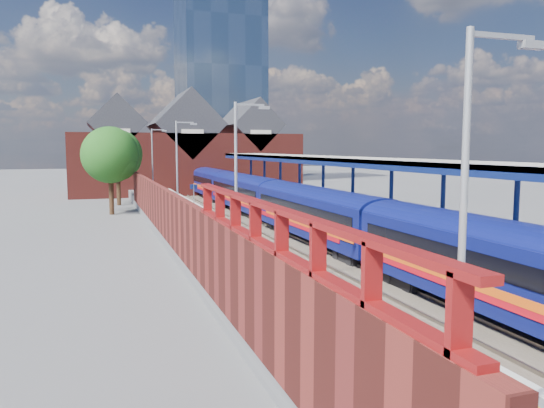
{
  "coord_description": "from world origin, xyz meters",
  "views": [
    {
      "loc": [
        -11.98,
        -14.86,
        6.18
      ],
      "look_at": [
        -1.28,
        16.89,
        2.6
      ],
      "focal_mm": 35.0,
      "sensor_mm": 36.0,
      "label": 1
    }
  ],
  "objects_px": {
    "parked_car_silver": "(474,236)",
    "parked_car_blue": "(429,224)",
    "train": "(276,199)",
    "parked_car_dark": "(440,222)",
    "lamp_post_d": "(154,160)",
    "lamp_post_c": "(179,165)",
    "platform_sign": "(194,195)",
    "lamp_post_b": "(239,177)",
    "lamp_post_a": "(470,223)"
  },
  "relations": [
    {
      "from": "parked_car_silver",
      "to": "parked_car_blue",
      "type": "xyz_separation_m",
      "value": [
        0.47,
        4.58,
        -0.05
      ]
    },
    {
      "from": "train",
      "to": "parked_car_silver",
      "type": "height_order",
      "value": "train"
    },
    {
      "from": "parked_car_silver",
      "to": "parked_car_dark",
      "type": "relative_size",
      "value": 0.93
    },
    {
      "from": "lamp_post_d",
      "to": "train",
      "type": "bearing_deg",
      "value": -60.37
    },
    {
      "from": "train",
      "to": "parked_car_dark",
      "type": "bearing_deg",
      "value": -59.63
    },
    {
      "from": "train",
      "to": "lamp_post_c",
      "type": "height_order",
      "value": "lamp_post_c"
    },
    {
      "from": "lamp_post_c",
      "to": "platform_sign",
      "type": "relative_size",
      "value": 2.8
    },
    {
      "from": "train",
      "to": "lamp_post_b",
      "type": "xyz_separation_m",
      "value": [
        -7.86,
        -18.19,
        2.87
      ]
    },
    {
      "from": "lamp_post_a",
      "to": "lamp_post_b",
      "type": "distance_m",
      "value": 14.0
    },
    {
      "from": "lamp_post_d",
      "to": "platform_sign",
      "type": "xyz_separation_m",
      "value": [
        1.36,
        -14.0,
        -2.3
      ]
    },
    {
      "from": "lamp_post_a",
      "to": "lamp_post_b",
      "type": "height_order",
      "value": "same"
    },
    {
      "from": "lamp_post_a",
      "to": "lamp_post_c",
      "type": "height_order",
      "value": "same"
    },
    {
      "from": "platform_sign",
      "to": "parked_car_dark",
      "type": "height_order",
      "value": "platform_sign"
    },
    {
      "from": "train",
      "to": "parked_car_silver",
      "type": "xyz_separation_m",
      "value": [
        5.11,
        -16.68,
        -0.51
      ]
    },
    {
      "from": "parked_car_blue",
      "to": "parked_car_dark",
      "type": "bearing_deg",
      "value": -55.18
    },
    {
      "from": "parked_car_dark",
      "to": "lamp_post_b",
      "type": "bearing_deg",
      "value": 129.71
    },
    {
      "from": "lamp_post_a",
      "to": "parked_car_dark",
      "type": "distance_m",
      "value": 25.5
    },
    {
      "from": "lamp_post_b",
      "to": "parked_car_dark",
      "type": "bearing_deg",
      "value": 24.24
    },
    {
      "from": "train",
      "to": "platform_sign",
      "type": "relative_size",
      "value": 26.37
    },
    {
      "from": "train",
      "to": "parked_car_blue",
      "type": "distance_m",
      "value": 13.34
    },
    {
      "from": "lamp_post_c",
      "to": "parked_car_dark",
      "type": "bearing_deg",
      "value": -32.7
    },
    {
      "from": "lamp_post_c",
      "to": "lamp_post_d",
      "type": "bearing_deg",
      "value": 90.0
    },
    {
      "from": "lamp_post_d",
      "to": "parked_car_dark",
      "type": "height_order",
      "value": "lamp_post_d"
    },
    {
      "from": "lamp_post_b",
      "to": "platform_sign",
      "type": "xyz_separation_m",
      "value": [
        1.36,
        18.0,
        -2.3
      ]
    },
    {
      "from": "lamp_post_d",
      "to": "parked_car_dark",
      "type": "distance_m",
      "value": 29.52
    },
    {
      "from": "lamp_post_a",
      "to": "platform_sign",
      "type": "distance_m",
      "value": 32.11
    },
    {
      "from": "lamp_post_a",
      "to": "parked_car_blue",
      "type": "bearing_deg",
      "value": 56.2
    },
    {
      "from": "lamp_post_a",
      "to": "lamp_post_d",
      "type": "relative_size",
      "value": 1.0
    },
    {
      "from": "lamp_post_a",
      "to": "lamp_post_d",
      "type": "xyz_separation_m",
      "value": [
        0.0,
        46.0,
        0.0
      ]
    },
    {
      "from": "lamp_post_b",
      "to": "lamp_post_a",
      "type": "bearing_deg",
      "value": -90.0
    },
    {
      "from": "train",
      "to": "parked_car_silver",
      "type": "distance_m",
      "value": 17.46
    },
    {
      "from": "train",
      "to": "parked_car_dark",
      "type": "relative_size",
      "value": 16.51
    },
    {
      "from": "train",
      "to": "lamp_post_c",
      "type": "xyz_separation_m",
      "value": [
        -7.86,
        -2.19,
        2.87
      ]
    },
    {
      "from": "platform_sign",
      "to": "parked_car_dark",
      "type": "bearing_deg",
      "value": -40.65
    },
    {
      "from": "parked_car_silver",
      "to": "parked_car_blue",
      "type": "distance_m",
      "value": 4.6
    },
    {
      "from": "lamp_post_a",
      "to": "parked_car_blue",
      "type": "xyz_separation_m",
      "value": [
        13.44,
        20.08,
        -3.43
      ]
    },
    {
      "from": "platform_sign",
      "to": "lamp_post_b",
      "type": "bearing_deg",
      "value": -94.33
    },
    {
      "from": "lamp_post_c",
      "to": "platform_sign",
      "type": "xyz_separation_m",
      "value": [
        1.36,
        2.0,
        -2.3
      ]
    },
    {
      "from": "lamp_post_c",
      "to": "lamp_post_d",
      "type": "distance_m",
      "value": 16.0
    },
    {
      "from": "lamp_post_c",
      "to": "lamp_post_d",
      "type": "height_order",
      "value": "same"
    },
    {
      "from": "lamp_post_c",
      "to": "lamp_post_a",
      "type": "bearing_deg",
      "value": -90.0
    },
    {
      "from": "parked_car_dark",
      "to": "lamp_post_c",
      "type": "bearing_deg",
      "value": 72.76
    },
    {
      "from": "lamp_post_a",
      "to": "lamp_post_c",
      "type": "distance_m",
      "value": 30.0
    },
    {
      "from": "lamp_post_d",
      "to": "parked_car_silver",
      "type": "xyz_separation_m",
      "value": [
        12.97,
        -30.5,
        -3.38
      ]
    },
    {
      "from": "platform_sign",
      "to": "train",
      "type": "bearing_deg",
      "value": 1.64
    },
    {
      "from": "train",
      "to": "lamp_post_d",
      "type": "distance_m",
      "value": 16.15
    },
    {
      "from": "lamp_post_d",
      "to": "platform_sign",
      "type": "relative_size",
      "value": 2.8
    },
    {
      "from": "lamp_post_a",
      "to": "platform_sign",
      "type": "height_order",
      "value": "lamp_post_a"
    },
    {
      "from": "lamp_post_b",
      "to": "parked_car_dark",
      "type": "height_order",
      "value": "lamp_post_b"
    },
    {
      "from": "lamp_post_c",
      "to": "train",
      "type": "bearing_deg",
      "value": 15.55
    }
  ]
}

